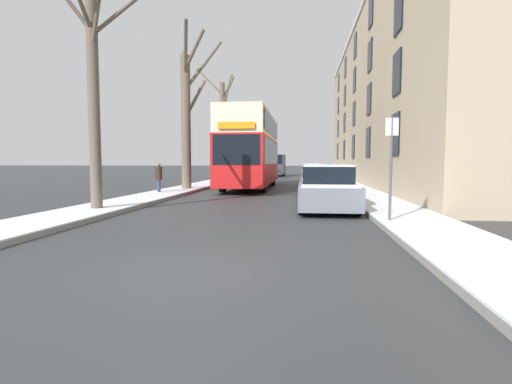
% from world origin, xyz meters
% --- Properties ---
extents(ground_plane, '(320.00, 320.00, 0.00)m').
position_xyz_m(ground_plane, '(0.00, 0.00, 0.00)').
color(ground_plane, '#303335').
extents(sidewalk_left, '(2.01, 130.00, 0.16)m').
position_xyz_m(sidewalk_left, '(-4.79, 53.00, 0.08)').
color(sidewalk_left, gray).
rests_on(sidewalk_left, ground).
extents(sidewalk_right, '(2.01, 130.00, 0.16)m').
position_xyz_m(sidewalk_right, '(4.79, 53.00, 0.08)').
color(sidewalk_right, gray).
rests_on(sidewalk_right, ground).
extents(terrace_facade_right, '(9.10, 40.44, 12.76)m').
position_xyz_m(terrace_facade_right, '(10.30, 26.15, 6.38)').
color(terrace_facade_right, tan).
rests_on(terrace_facade_right, ground).
extents(bare_tree_left_0, '(4.54, 2.51, 7.94)m').
position_xyz_m(bare_tree_left_0, '(-4.62, 6.22, 4.17)').
color(bare_tree_left_0, brown).
rests_on(bare_tree_left_0, ground).
extents(bare_tree_left_1, '(2.67, 4.24, 8.66)m').
position_xyz_m(bare_tree_left_1, '(-4.47, 15.86, 4.32)').
color(bare_tree_left_1, brown).
rests_on(bare_tree_left_1, ground).
extents(bare_tree_left_2, '(4.57, 2.97, 9.32)m').
position_xyz_m(bare_tree_left_2, '(-4.55, 26.13, 4.52)').
color(bare_tree_left_2, brown).
rests_on(bare_tree_left_2, ground).
extents(bare_tree_left_3, '(3.63, 3.08, 6.89)m').
position_xyz_m(bare_tree_left_3, '(-4.55, 35.89, 3.54)').
color(bare_tree_left_3, brown).
rests_on(bare_tree_left_3, ground).
extents(double_decker_bus, '(2.59, 11.14, 4.49)m').
position_xyz_m(double_decker_bus, '(-1.29, 18.65, 2.54)').
color(double_decker_bus, red).
rests_on(double_decker_bus, ground).
extents(parked_car_0, '(1.90, 3.95, 1.54)m').
position_xyz_m(parked_car_0, '(2.69, 7.73, 0.71)').
color(parked_car_0, slate).
rests_on(parked_car_0, ground).
extents(parked_car_1, '(1.85, 4.05, 1.45)m').
position_xyz_m(parked_car_1, '(2.69, 12.97, 0.67)').
color(parked_car_1, '#474C56').
rests_on(parked_car_1, ground).
extents(parked_car_2, '(1.82, 4.46, 1.38)m').
position_xyz_m(parked_car_2, '(2.69, 19.36, 0.64)').
color(parked_car_2, '#9EA3AD').
rests_on(parked_car_2, ground).
extents(parked_car_3, '(1.80, 4.20, 1.44)m').
position_xyz_m(parked_car_3, '(2.69, 24.52, 0.66)').
color(parked_car_3, silver).
rests_on(parked_car_3, ground).
extents(parked_car_4, '(1.83, 4.16, 1.48)m').
position_xyz_m(parked_car_4, '(2.69, 30.54, 0.68)').
color(parked_car_4, silver).
rests_on(parked_car_4, ground).
extents(oncoming_van, '(1.90, 5.58, 2.45)m').
position_xyz_m(oncoming_van, '(-1.17, 40.17, 1.32)').
color(oncoming_van, '#333842').
rests_on(oncoming_van, ground).
extents(pedestrian_left_sidewalk, '(0.35, 0.35, 1.59)m').
position_xyz_m(pedestrian_left_sidewalk, '(-5.20, 13.27, 0.87)').
color(pedestrian_left_sidewalk, navy).
rests_on(pedestrian_left_sidewalk, ground).
extents(street_sign_post, '(0.32, 0.07, 2.77)m').
position_xyz_m(street_sign_post, '(4.09, 4.69, 1.58)').
color(street_sign_post, '#4C4F54').
rests_on(street_sign_post, ground).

